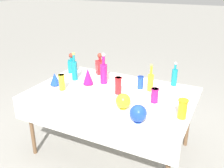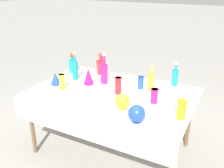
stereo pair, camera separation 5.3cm
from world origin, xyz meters
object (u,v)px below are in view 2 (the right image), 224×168
fluted_vase_1 (56,79)px  round_bowl_1 (122,101)px  tall_bottle_2 (75,69)px  round_bowl_0 (137,114)px  tall_bottle_0 (175,77)px  square_decanter_1 (73,64)px  slender_vase_3 (182,109)px  slender_vase_2 (62,81)px  square_decanter_0 (101,65)px  slender_vase_0 (154,95)px  tall_bottle_1 (151,81)px  tall_bottle_3 (104,72)px  slender_vase_4 (118,85)px  slender_vase_1 (141,82)px  fluted_vase_0 (88,76)px

fluted_vase_1 → round_bowl_1: 0.97m
tall_bottle_2 → round_bowl_0: (1.06, -0.59, -0.05)m
tall_bottle_0 → square_decanter_1: bearing=-173.0°
slender_vase_3 → fluted_vase_1: size_ratio=1.23×
slender_vase_2 → square_decanter_0: bearing=78.8°
tall_bottle_2 → square_decanter_1: size_ratio=1.32×
slender_vase_0 → tall_bottle_1: bearing=116.9°
tall_bottle_2 → tall_bottle_3: (0.37, 0.06, 0.01)m
tall_bottle_0 → square_decanter_1: size_ratio=1.08×
square_decanter_1 → slender_vase_2: size_ratio=1.47×
slender_vase_4 → round_bowl_0: size_ratio=1.17×
square_decanter_0 → slender_vase_3: 1.39m
slender_vase_0 → slender_vase_1: 0.36m
slender_vase_2 → round_bowl_1: (0.80, -0.10, -0.02)m
round_bowl_0 → slender_vase_4: bearing=131.4°
fluted_vase_1 → slender_vase_3: bearing=-3.9°
round_bowl_1 → fluted_vase_1: bearing=169.6°
tall_bottle_1 → slender_vase_3: size_ratio=1.73×
square_decanter_0 → slender_vase_0: (0.90, -0.49, -0.03)m
tall_bottle_3 → slender_vase_2: tall_bottle_3 is taller
slender_vase_0 → slender_vase_4: size_ratio=0.79×
fluted_vase_0 → round_bowl_0: (0.83, -0.53, -0.02)m
tall_bottle_1 → fluted_vase_1: 1.11m
tall_bottle_1 → round_bowl_1: (-0.10, -0.52, -0.03)m
square_decanter_1 → slender_vase_3: size_ratio=1.46×
tall_bottle_0 → tall_bottle_3: 0.83m
tall_bottle_2 → fluted_vase_0: 0.24m
tall_bottle_0 → fluted_vase_1: 1.40m
slender_vase_3 → slender_vase_2: bearing=178.8°
slender_vase_0 → fluted_vase_0: (-0.84, 0.10, 0.02)m
tall_bottle_1 → slender_vase_3: bearing=-45.2°
slender_vase_3 → fluted_vase_1: bearing=176.1°
square_decanter_1 → slender_vase_4: bearing=-21.9°
slender_vase_0 → tall_bottle_0: bearing=82.6°
square_decanter_0 → slender_vase_3: square_decanter_0 is taller
square_decanter_1 → round_bowl_1: size_ratio=1.71×
slender_vase_1 → slender_vase_2: size_ratio=0.81×
slender_vase_1 → round_bowl_0: round_bowl_0 is taller
fluted_vase_1 → fluted_vase_0: bearing=29.0°
tall_bottle_2 → fluted_vase_0: size_ratio=1.73×
slender_vase_2 → slender_vase_4: slender_vase_4 is taller
tall_bottle_3 → square_decanter_0: bearing=126.7°
slender_vase_1 → slender_vase_2: (-0.78, -0.43, 0.02)m
tall_bottle_0 → slender_vase_4: 0.70m
tall_bottle_3 → fluted_vase_0: bearing=-139.3°
tall_bottle_3 → slender_vase_4: (0.28, -0.19, -0.04)m
slender_vase_2 → fluted_vase_0: size_ratio=0.89×
slender_vase_4 → fluted_vase_0: bearing=170.9°
square_decanter_1 → tall_bottle_0: bearing=7.0°
slender_vase_2 → slender_vase_4: 0.64m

